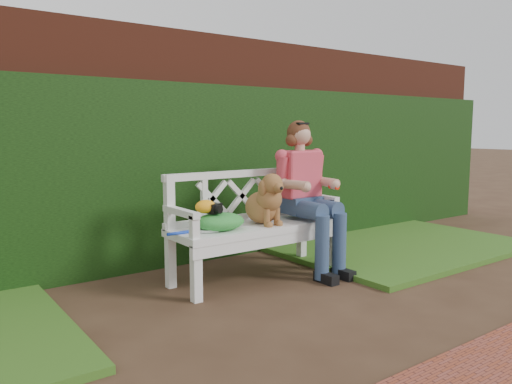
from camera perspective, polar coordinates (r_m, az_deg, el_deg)
ground at (r=3.44m, az=1.65°, el=-14.54°), size 60.00×60.00×0.00m
brick_wall at (r=4.84m, az=-12.24°, el=4.96°), size 10.00×0.30×2.20m
ivy_hedge at (r=4.66m, az=-11.06°, el=1.83°), size 10.00×0.18×1.70m
grass_right at (r=5.68m, az=15.43°, el=-5.78°), size 2.60×2.00×0.05m
garden_bench at (r=4.28m, az=-0.00°, el=-6.79°), size 1.63×0.73×0.48m
seated_woman at (r=4.50m, az=5.34°, el=-0.79°), size 0.66×0.82×1.30m
dog at (r=4.19m, az=0.96°, el=-0.70°), size 0.35×0.44×0.44m
tennis_racket at (r=3.95m, az=-5.66°, el=-4.25°), size 0.53×0.22×0.03m
green_bag at (r=3.97m, az=-4.14°, el=-3.35°), size 0.48×0.42×0.14m
camera_item at (r=3.93m, az=-4.83°, el=-1.86°), size 0.14×0.12×0.08m
baseball_glove at (r=3.92m, az=-5.80°, el=-1.67°), size 0.18×0.14×0.11m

